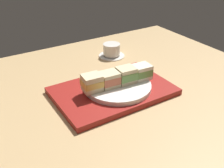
% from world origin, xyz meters
% --- Properties ---
extents(ground_plane, '(1.40, 1.00, 0.03)m').
position_xyz_m(ground_plane, '(0.00, 0.00, -0.01)').
color(ground_plane, tan).
extents(serving_tray, '(0.41, 0.27, 0.02)m').
position_xyz_m(serving_tray, '(0.04, -0.04, 0.01)').
color(serving_tray, maroon).
rests_on(serving_tray, ground_plane).
extents(sandwich_plate, '(0.24, 0.24, 0.02)m').
position_xyz_m(sandwich_plate, '(0.06, -0.04, 0.03)').
color(sandwich_plate, white).
rests_on(sandwich_plate, serving_tray).
extents(sandwich_nearmost, '(0.07, 0.06, 0.06)m').
position_xyz_m(sandwich_nearmost, '(-0.04, -0.03, 0.07)').
color(sandwich_nearmost, beige).
rests_on(sandwich_nearmost, sandwich_plate).
extents(sandwich_inner_near, '(0.07, 0.06, 0.05)m').
position_xyz_m(sandwich_inner_near, '(0.03, -0.04, 0.06)').
color(sandwich_inner_near, beige).
rests_on(sandwich_inner_near, sandwich_plate).
extents(sandwich_inner_far, '(0.07, 0.06, 0.06)m').
position_xyz_m(sandwich_inner_far, '(0.09, -0.04, 0.07)').
color(sandwich_inner_far, beige).
rests_on(sandwich_inner_far, sandwich_plate).
extents(sandwich_farmost, '(0.07, 0.06, 0.05)m').
position_xyz_m(sandwich_farmost, '(0.16, -0.05, 0.06)').
color(sandwich_farmost, '#EFE5C1').
rests_on(sandwich_farmost, sandwich_plate).
extents(coffee_cup, '(0.12, 0.12, 0.06)m').
position_xyz_m(coffee_cup, '(0.22, 0.25, 0.03)').
color(coffee_cup, silver).
rests_on(coffee_cup, ground_plane).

